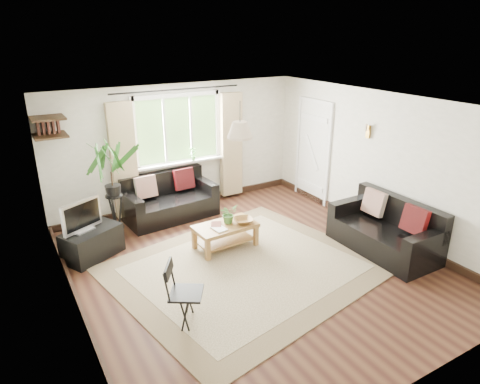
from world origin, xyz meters
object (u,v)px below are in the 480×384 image
tv_stand (92,243)px  coffee_table (225,236)px  sofa_right (384,228)px  folding_chair (186,294)px  sofa_back (170,198)px  palm_stand (113,192)px

tv_stand → coffee_table: bearing=-49.4°
sofa_right → coffee_table: (-2.11, 1.36, -0.20)m
tv_stand → sofa_right: bearing=-55.1°
tv_stand → folding_chair: folding_chair is taller
sofa_back → tv_stand: (-1.60, -0.78, -0.16)m
tv_stand → folding_chair: bearing=-101.8°
sofa_right → folding_chair: (-3.41, -0.08, 0.00)m
sofa_back → sofa_right: (2.42, -2.92, 0.01)m
coffee_table → palm_stand: 1.98m
sofa_back → folding_chair: folding_chair is taller
coffee_table → folding_chair: bearing=-132.2°
sofa_back → palm_stand: palm_stand is taller
sofa_right → tv_stand: 4.56m
coffee_table → palm_stand: (-1.40, 1.25, 0.63)m
coffee_table → palm_stand: size_ratio=0.60×
sofa_back → coffee_table: (0.31, -1.57, -0.19)m
coffee_table → palm_stand: palm_stand is taller
palm_stand → folding_chair: (0.10, -2.69, -0.43)m
folding_chair → sofa_back: bearing=14.2°
folding_chair → palm_stand: bearing=34.5°
sofa_back → sofa_right: sofa_right is taller
coffee_table → folding_chair: 1.95m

